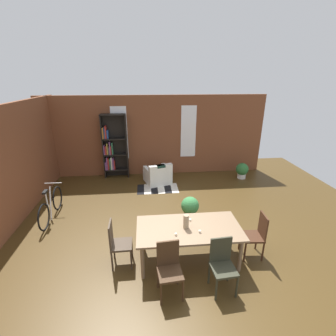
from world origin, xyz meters
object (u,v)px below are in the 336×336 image
Objects in this scene: armchair_white at (158,175)px; dining_chair_near_left at (169,267)px; dining_table at (189,231)px; vase_on_table at (186,221)px; dining_chair_head_left at (117,242)px; bookshelf_tall at (113,148)px; potted_plant_corner at (190,207)px; dining_chair_near_right at (222,263)px; bicycle_second at (51,206)px; potted_plant_by_shelf at (242,170)px; dining_chair_head_right at (256,234)px.

dining_chair_near_left is at bearing -90.93° from armchair_white.
dining_table is 0.89m from dining_chair_near_left.
vase_on_table is 0.29× the size of dining_chair_head_left.
dining_chair_head_left is 4.64m from bookshelf_tall.
bookshelf_tall is 3.97× the size of potted_plant_corner.
dining_chair_near_right is at bearing -22.04° from dining_chair_head_left.
vase_on_table is (-0.06, -0.00, 0.21)m from dining_table.
vase_on_table reaches higher than bicycle_second.
armchair_white is (0.07, 4.59, -0.23)m from dining_chair_near_left.
armchair_white is at bearing 100.30° from dining_chair_near_right.
dining_chair_near_right is 1.67× the size of potted_plant_by_shelf.
vase_on_table reaches higher than dining_table.
dining_chair_near_right reaches higher than bicycle_second.
dining_table is at bearing -84.28° from armchair_white.
bicycle_second reaches higher than potted_plant_corner.
dining_chair_near_left and dining_chair_head_right have the same top height.
vase_on_table is 0.29× the size of dining_chair_near_left.
bookshelf_tall is at bearing 125.93° from dining_chair_head_right.
dining_chair_near_right is 4.56m from bicycle_second.
dining_chair_head_left is at bearing -135.52° from potted_plant_by_shelf.
dining_chair_near_right is 0.41× the size of bookshelf_tall.
dining_table is 2.12× the size of dining_chair_head_left.
dining_table is at bearing 0.04° from dining_chair_head_left.
dining_chair_head_left is 2.31m from potted_plant_corner.
bicycle_second is (-3.72, 2.62, -0.18)m from dining_chair_near_right.
dining_chair_head_right reaches higher than potted_plant_by_shelf.
armchair_white is 3.06m from potted_plant_by_shelf.
armchair_white is (-0.33, 3.85, -0.61)m from vase_on_table.
dining_chair_near_left is 1.98m from dining_chair_head_right.
vase_on_table is 0.29× the size of dining_chair_near_right.
bicycle_second is 3.61m from potted_plant_corner.
dining_chair_head_right reaches higher than armchair_white.
dining_chair_near_right is at bearing -35.18° from bicycle_second.
armchair_white is at bearing -24.98° from bookshelf_tall.
potted_plant_by_shelf is at bearing 45.91° from potted_plant_corner.
dining_chair_head_left is (-1.83, 0.74, 0.00)m from dining_chair_near_right.
dining_chair_near_left is (-0.46, -0.74, -0.17)m from dining_table.
dining_chair_head_right is 0.41× the size of bookshelf_tall.
dining_chair_near_left is at bearing -158.22° from dining_chair_head_right.
armchair_white is 0.61× the size of bicycle_second.
dining_chair_near_left is at bearing -179.99° from dining_chair_near_right.
dining_chair_head_left reaches higher than potted_plant_by_shelf.
dining_table is 3.89m from armchair_white.
dining_chair_near_left is 0.57× the size of bicycle_second.
dining_chair_head_right is at bearing 38.25° from dining_chair_near_right.
bookshelf_tall reaches higher than dining_table.
potted_plant_corner is (0.32, 1.55, -0.36)m from dining_table.
potted_plant_corner is at bearing 71.24° from dining_chair_near_left.
dining_chair_head_right is 4.19m from potted_plant_by_shelf.
bookshelf_tall is 4.71m from potted_plant_by_shelf.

